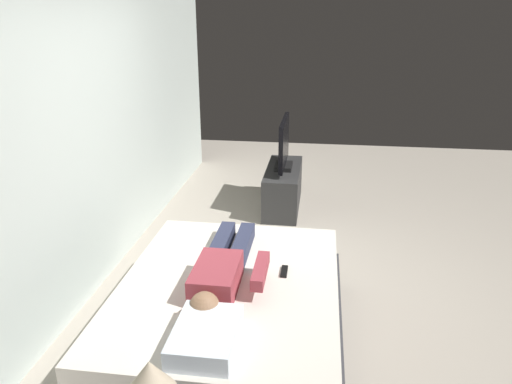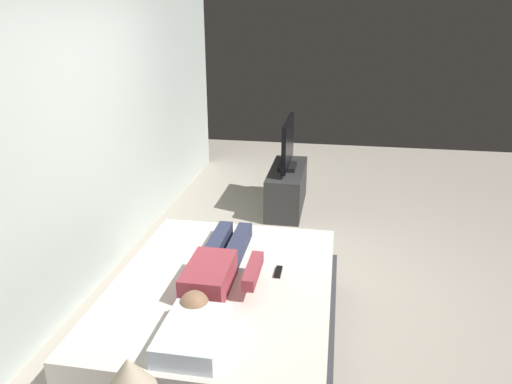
{
  "view_description": "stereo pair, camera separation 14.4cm",
  "coord_description": "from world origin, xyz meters",
  "px_view_note": "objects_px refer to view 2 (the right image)",
  "views": [
    {
      "loc": [
        -3.54,
        -0.2,
        2.25
      ],
      "look_at": [
        0.56,
        0.37,
        0.69
      ],
      "focal_mm": 33.68,
      "sensor_mm": 36.0,
      "label": 1
    },
    {
      "loc": [
        -3.52,
        -0.34,
        2.25
      ],
      "look_at": [
        0.56,
        0.37,
        0.69
      ],
      "focal_mm": 33.68,
      "sensor_mm": 36.0,
      "label": 2
    }
  ],
  "objects_px": {
    "tv_stand": "(287,188)",
    "lamp": "(129,376)",
    "remote": "(278,272)",
    "tv": "(288,145)",
    "bed": "(223,316)",
    "pillow": "(193,335)",
    "person": "(216,268)"
  },
  "relations": [
    {
      "from": "pillow",
      "to": "remote",
      "type": "relative_size",
      "value": 3.2
    },
    {
      "from": "remote",
      "to": "lamp",
      "type": "xyz_separation_m",
      "value": [
        -1.46,
        0.43,
        0.3
      ]
    },
    {
      "from": "person",
      "to": "tv",
      "type": "height_order",
      "value": "tv"
    },
    {
      "from": "tv",
      "to": "pillow",
      "type": "bearing_deg",
      "value": 177.51
    },
    {
      "from": "remote",
      "to": "person",
      "type": "bearing_deg",
      "value": 110.47
    },
    {
      "from": "lamp",
      "to": "person",
      "type": "bearing_deg",
      "value": -1.18
    },
    {
      "from": "pillow",
      "to": "remote",
      "type": "xyz_separation_m",
      "value": [
        0.84,
        -0.36,
        -0.05
      ]
    },
    {
      "from": "pillow",
      "to": "person",
      "type": "relative_size",
      "value": 0.38
    },
    {
      "from": "tv_stand",
      "to": "pillow",
      "type": "bearing_deg",
      "value": 177.51
    },
    {
      "from": "remote",
      "to": "tv",
      "type": "xyz_separation_m",
      "value": [
        2.51,
        0.21,
        0.24
      ]
    },
    {
      "from": "bed",
      "to": "remote",
      "type": "height_order",
      "value": "remote"
    },
    {
      "from": "tv",
      "to": "remote",
      "type": "bearing_deg",
      "value": -175.14
    },
    {
      "from": "pillow",
      "to": "bed",
      "type": "bearing_deg",
      "value": -0.0
    },
    {
      "from": "pillow",
      "to": "tv",
      "type": "bearing_deg",
      "value": -2.49
    },
    {
      "from": "person",
      "to": "tv",
      "type": "distance_m",
      "value": 2.67
    },
    {
      "from": "person",
      "to": "pillow",
      "type": "bearing_deg",
      "value": -176.18
    },
    {
      "from": "tv_stand",
      "to": "tv",
      "type": "distance_m",
      "value": 0.53
    },
    {
      "from": "bed",
      "to": "remote",
      "type": "distance_m",
      "value": 0.49
    },
    {
      "from": "person",
      "to": "tv_stand",
      "type": "xyz_separation_m",
      "value": [
        2.66,
        -0.19,
        -0.37
      ]
    },
    {
      "from": "tv_stand",
      "to": "lamp",
      "type": "relative_size",
      "value": 2.62
    },
    {
      "from": "remote",
      "to": "tv_stand",
      "type": "relative_size",
      "value": 0.14
    },
    {
      "from": "lamp",
      "to": "remote",
      "type": "bearing_deg",
      "value": -16.51
    },
    {
      "from": "bed",
      "to": "pillow",
      "type": "relative_size",
      "value": 4.07
    },
    {
      "from": "pillow",
      "to": "person",
      "type": "bearing_deg",
      "value": 3.82
    },
    {
      "from": "remote",
      "to": "tv_stand",
      "type": "distance_m",
      "value": 2.53
    },
    {
      "from": "person",
      "to": "tv_stand",
      "type": "height_order",
      "value": "person"
    },
    {
      "from": "remote",
      "to": "lamp",
      "type": "distance_m",
      "value": 1.55
    },
    {
      "from": "lamp",
      "to": "bed",
      "type": "bearing_deg",
      "value": -3.26
    },
    {
      "from": "remote",
      "to": "tv_stand",
      "type": "bearing_deg",
      "value": 4.86
    },
    {
      "from": "bed",
      "to": "tv",
      "type": "distance_m",
      "value": 2.74
    },
    {
      "from": "bed",
      "to": "pillow",
      "type": "height_order",
      "value": "pillow"
    },
    {
      "from": "tv_stand",
      "to": "lamp",
      "type": "bearing_deg",
      "value": 176.85
    }
  ]
}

